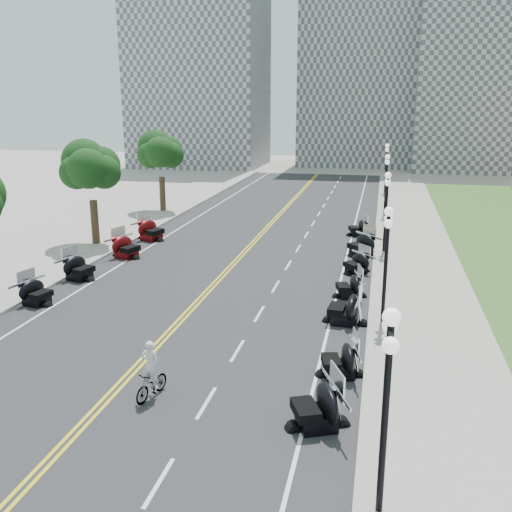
# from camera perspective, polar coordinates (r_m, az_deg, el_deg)

# --- Properties ---
(ground) EXTENTS (160.00, 160.00, 0.00)m
(ground) POSITION_cam_1_polar(r_m,az_deg,el_deg) (23.09, -9.68, -8.61)
(ground) COLOR gray
(road) EXTENTS (16.00, 90.00, 0.01)m
(road) POSITION_cam_1_polar(r_m,az_deg,el_deg) (31.98, -3.01, -1.57)
(road) COLOR #333335
(road) RESTS_ON ground
(centerline_yellow_a) EXTENTS (0.12, 90.00, 0.00)m
(centerline_yellow_a) POSITION_cam_1_polar(r_m,az_deg,el_deg) (32.01, -3.22, -1.55)
(centerline_yellow_a) COLOR yellow
(centerline_yellow_a) RESTS_ON road
(centerline_yellow_b) EXTENTS (0.12, 90.00, 0.00)m
(centerline_yellow_b) POSITION_cam_1_polar(r_m,az_deg,el_deg) (31.95, -2.81, -1.57)
(centerline_yellow_b) COLOR yellow
(centerline_yellow_b) RESTS_ON road
(edge_line_north) EXTENTS (0.12, 90.00, 0.00)m
(edge_line_north) POSITION_cam_1_polar(r_m,az_deg,el_deg) (30.96, 8.49, -2.29)
(edge_line_north) COLOR white
(edge_line_north) RESTS_ON road
(edge_line_south) EXTENTS (0.12, 90.00, 0.00)m
(edge_line_south) POSITION_cam_1_polar(r_m,az_deg,el_deg) (34.19, -13.41, -0.85)
(edge_line_south) COLOR white
(edge_line_south) RESTS_ON road
(lane_dash_4) EXTENTS (0.12, 2.00, 0.00)m
(lane_dash_4) POSITION_cam_1_polar(r_m,az_deg,el_deg) (15.58, -9.67, -21.41)
(lane_dash_4) COLOR white
(lane_dash_4) RESTS_ON road
(lane_dash_5) EXTENTS (0.12, 2.00, 0.00)m
(lane_dash_5) POSITION_cam_1_polar(r_m,az_deg,el_deg) (18.73, -4.98, -14.40)
(lane_dash_5) COLOR white
(lane_dash_5) RESTS_ON road
(lane_dash_6) EXTENTS (0.12, 2.00, 0.00)m
(lane_dash_6) POSITION_cam_1_polar(r_m,az_deg,el_deg) (22.15, -1.87, -9.43)
(lane_dash_6) COLOR white
(lane_dash_6) RESTS_ON road
(lane_dash_7) EXTENTS (0.12, 2.00, 0.00)m
(lane_dash_7) POSITION_cam_1_polar(r_m,az_deg,el_deg) (25.74, 0.33, -5.79)
(lane_dash_7) COLOR white
(lane_dash_7) RESTS_ON road
(lane_dash_8) EXTENTS (0.12, 2.00, 0.00)m
(lane_dash_8) POSITION_cam_1_polar(r_m,az_deg,el_deg) (29.43, 1.97, -3.05)
(lane_dash_8) COLOR white
(lane_dash_8) RESTS_ON road
(lane_dash_9) EXTENTS (0.12, 2.00, 0.00)m
(lane_dash_9) POSITION_cam_1_polar(r_m,az_deg,el_deg) (33.20, 3.24, -0.93)
(lane_dash_9) COLOR white
(lane_dash_9) RESTS_ON road
(lane_dash_10) EXTENTS (0.12, 2.00, 0.00)m
(lane_dash_10) POSITION_cam_1_polar(r_m,az_deg,el_deg) (37.01, 4.24, 0.76)
(lane_dash_10) COLOR white
(lane_dash_10) RESTS_ON road
(lane_dash_11) EXTENTS (0.12, 2.00, 0.00)m
(lane_dash_11) POSITION_cam_1_polar(r_m,az_deg,el_deg) (40.86, 5.06, 2.13)
(lane_dash_11) COLOR white
(lane_dash_11) RESTS_ON road
(lane_dash_12) EXTENTS (0.12, 2.00, 0.00)m
(lane_dash_12) POSITION_cam_1_polar(r_m,az_deg,el_deg) (44.74, 5.73, 3.27)
(lane_dash_12) COLOR white
(lane_dash_12) RESTS_ON road
(lane_dash_13) EXTENTS (0.12, 2.00, 0.00)m
(lane_dash_13) POSITION_cam_1_polar(r_m,az_deg,el_deg) (48.64, 6.30, 4.22)
(lane_dash_13) COLOR white
(lane_dash_13) RESTS_ON road
(lane_dash_14) EXTENTS (0.12, 2.00, 0.00)m
(lane_dash_14) POSITION_cam_1_polar(r_m,az_deg,el_deg) (52.55, 6.79, 5.03)
(lane_dash_14) COLOR white
(lane_dash_14) RESTS_ON road
(lane_dash_15) EXTENTS (0.12, 2.00, 0.00)m
(lane_dash_15) POSITION_cam_1_polar(r_m,az_deg,el_deg) (56.47, 7.21, 5.73)
(lane_dash_15) COLOR white
(lane_dash_15) RESTS_ON road
(lane_dash_16) EXTENTS (0.12, 2.00, 0.00)m
(lane_dash_16) POSITION_cam_1_polar(r_m,az_deg,el_deg) (60.41, 7.57, 6.34)
(lane_dash_16) COLOR white
(lane_dash_16) RESTS_ON road
(lane_dash_17) EXTENTS (0.12, 2.00, 0.00)m
(lane_dash_17) POSITION_cam_1_polar(r_m,az_deg,el_deg) (64.35, 7.89, 6.87)
(lane_dash_17) COLOR white
(lane_dash_17) RESTS_ON road
(lane_dash_18) EXTENTS (0.12, 2.00, 0.00)m
(lane_dash_18) POSITION_cam_1_polar(r_m,az_deg,el_deg) (68.30, 8.18, 7.34)
(lane_dash_18) COLOR white
(lane_dash_18) RESTS_ON road
(lane_dash_19) EXTENTS (0.12, 2.00, 0.00)m
(lane_dash_19) POSITION_cam_1_polar(r_m,az_deg,el_deg) (72.26, 8.43, 7.76)
(lane_dash_19) COLOR white
(lane_dash_19) RESTS_ON road
(sidewalk_north) EXTENTS (5.00, 90.00, 0.15)m
(sidewalk_north) POSITION_cam_1_polar(r_m,az_deg,el_deg) (30.97, 16.09, -2.60)
(sidewalk_north) COLOR #9E9991
(sidewalk_north) RESTS_ON ground
(sidewalk_south) EXTENTS (5.00, 90.00, 0.15)m
(sidewalk_south) POSITION_cam_1_polar(r_m,az_deg,el_deg) (36.12, -19.29, -0.34)
(sidewalk_south) COLOR #9E9991
(sidewalk_south) RESTS_ON ground
(distant_block_a) EXTENTS (18.00, 14.00, 26.00)m
(distant_block_a) POSITION_cam_1_polar(r_m,az_deg,el_deg) (85.68, -5.66, 17.71)
(distant_block_a) COLOR gray
(distant_block_a) RESTS_ON ground
(distant_block_b) EXTENTS (16.00, 12.00, 30.00)m
(distant_block_b) POSITION_cam_1_polar(r_m,az_deg,el_deg) (87.77, 10.21, 18.81)
(distant_block_b) COLOR gray
(distant_block_b) RESTS_ON ground
(distant_block_c) EXTENTS (20.00, 14.00, 22.00)m
(distant_block_c) POSITION_cam_1_polar(r_m,az_deg,el_deg) (85.61, 22.55, 15.33)
(distant_block_c) COLOR gray
(distant_block_c) RESTS_ON ground
(street_lamp_1) EXTENTS (0.50, 1.20, 4.90)m
(street_lamp_1) POSITION_cam_1_polar(r_m,az_deg,el_deg) (13.28, 12.78, -15.27)
(street_lamp_1) COLOR black
(street_lamp_1) RESTS_ON sidewalk_north
(street_lamp_2) EXTENTS (0.50, 1.20, 4.90)m
(street_lamp_2) POSITION_cam_1_polar(r_m,az_deg,el_deg) (24.41, 12.83, -0.96)
(street_lamp_2) COLOR black
(street_lamp_2) RESTS_ON sidewalk_north
(street_lamp_3) EXTENTS (0.50, 1.20, 4.90)m
(street_lamp_3) POSITION_cam_1_polar(r_m,az_deg,el_deg) (36.11, 12.85, 4.26)
(street_lamp_3) COLOR black
(street_lamp_3) RESTS_ON sidewalk_north
(street_lamp_4) EXTENTS (0.50, 1.20, 4.90)m
(street_lamp_4) POSITION_cam_1_polar(r_m,az_deg,el_deg) (47.95, 12.86, 6.91)
(street_lamp_4) COLOR black
(street_lamp_4) RESTS_ON sidewalk_north
(street_lamp_5) EXTENTS (0.50, 1.20, 4.90)m
(street_lamp_5) POSITION_cam_1_polar(r_m,az_deg,el_deg) (59.86, 12.87, 8.51)
(street_lamp_5) COLOR black
(street_lamp_5) RESTS_ON sidewalk_north
(tree_3) EXTENTS (4.80, 4.80, 9.20)m
(tree_3) POSITION_cam_1_polar(r_m,az_deg,el_deg) (38.39, -16.16, 7.93)
(tree_3) COLOR #235619
(tree_3) RESTS_ON sidewalk_south
(tree_4) EXTENTS (4.80, 4.80, 9.20)m
(tree_4) POSITION_cam_1_polar(r_m,az_deg,el_deg) (49.21, -9.49, 9.81)
(tree_4) COLOR #235619
(tree_4) RESTS_ON sidewalk_south
(motorcycle_n_4) EXTENTS (2.76, 2.76, 1.47)m
(motorcycle_n_4) POSITION_cam_1_polar(r_m,az_deg,el_deg) (17.22, 6.09, -14.53)
(motorcycle_n_4) COLOR black
(motorcycle_n_4) RESTS_ON road
(motorcycle_n_5) EXTENTS (2.25, 2.25, 1.31)m
(motorcycle_n_5) POSITION_cam_1_polar(r_m,az_deg,el_deg) (20.23, 8.37, -10.09)
(motorcycle_n_5) COLOR black
(motorcycle_n_5) RESTS_ON road
(motorcycle_n_6) EXTENTS (2.30, 2.30, 1.49)m
(motorcycle_n_6) POSITION_cam_1_polar(r_m,az_deg,el_deg) (24.76, 8.87, -5.03)
(motorcycle_n_6) COLOR black
(motorcycle_n_6) RESTS_ON road
(motorcycle_n_7) EXTENTS (2.24, 2.24, 1.27)m
(motorcycle_n_7) POSITION_cam_1_polar(r_m,az_deg,el_deg) (28.03, 9.30, -2.86)
(motorcycle_n_7) COLOR black
(motorcycle_n_7) RESTS_ON road
(motorcycle_n_8) EXTENTS (2.56, 2.56, 1.27)m
(motorcycle_n_8) POSITION_cam_1_polar(r_m,az_deg,el_deg) (31.96, 10.02, -0.63)
(motorcycle_n_8) COLOR black
(motorcycle_n_8) RESTS_ON road
(motorcycle_n_9) EXTENTS (3.00, 3.00, 1.49)m
(motorcycle_n_9) POSITION_cam_1_polar(r_m,az_deg,el_deg) (35.73, 10.48, 1.22)
(motorcycle_n_9) COLOR black
(motorcycle_n_9) RESTS_ON road
(motorcycle_n_10) EXTENTS (2.31, 2.31, 1.30)m
(motorcycle_n_10) POSITION_cam_1_polar(r_m,az_deg,el_deg) (40.94, 10.17, 2.89)
(motorcycle_n_10) COLOR black
(motorcycle_n_10) RESTS_ON road
(motorcycle_s_6) EXTENTS (2.26, 2.26, 1.32)m
(motorcycle_s_6) POSITION_cam_1_polar(r_m,az_deg,el_deg) (28.61, -21.14, -3.29)
(motorcycle_s_6) COLOR black
(motorcycle_s_6) RESTS_ON road
(motorcycle_s_7) EXTENTS (2.47, 2.47, 1.43)m
(motorcycle_s_7) POSITION_cam_1_polar(r_m,az_deg,el_deg) (31.79, -17.28, -1.03)
(motorcycle_s_7) COLOR black
(motorcycle_s_7) RESTS_ON road
(motorcycle_s_8) EXTENTS (2.68, 2.68, 1.49)m
(motorcycle_s_8) POSITION_cam_1_polar(r_m,az_deg,el_deg) (35.50, -12.87, 1.00)
(motorcycle_s_8) COLOR #590A0C
(motorcycle_s_8) RESTS_ON road
(motorcycle_s_9) EXTENTS (2.84, 2.84, 1.56)m
(motorcycle_s_9) POSITION_cam_1_polar(r_m,az_deg,el_deg) (39.67, -10.45, 2.67)
(motorcycle_s_9) COLOR #590A0C
(motorcycle_s_9) RESTS_ON road
(bicycle) EXTENTS (0.84, 1.65, 0.95)m
(bicycle) POSITION_cam_1_polar(r_m,az_deg,el_deg) (19.04, -10.40, -12.50)
(bicycle) COLOR #A51414
(bicycle) RESTS_ON road
(cyclist_rider) EXTENTS (0.60, 0.39, 1.63)m
(cyclist_rider) POSITION_cam_1_polar(r_m,az_deg,el_deg) (18.48, -10.60, -8.95)
(cyclist_rider) COLOR white
(cyclist_rider) RESTS_ON bicycle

